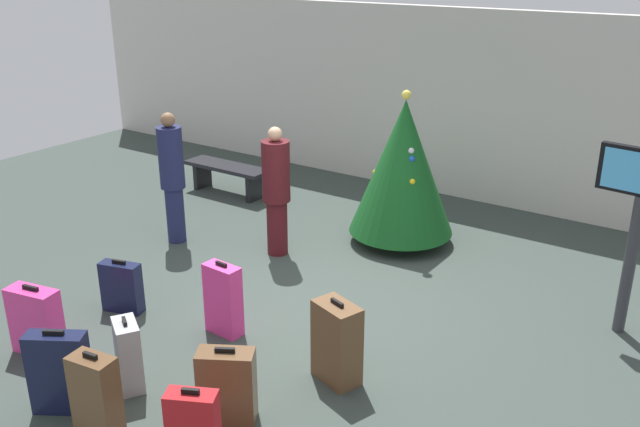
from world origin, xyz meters
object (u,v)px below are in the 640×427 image
waiting_bench (227,172)px  suitcase_3 (122,287)px  suitcase_2 (128,355)px  suitcase_7 (60,373)px  holiday_tree (403,167)px  suitcase_1 (337,343)px  suitcase_4 (96,399)px  suitcase_5 (223,300)px  traveller_1 (276,189)px  suitcase_6 (36,321)px  flight_info_kiosk (640,208)px  traveller_0 (172,175)px  suitcase_0 (227,386)px

waiting_bench → suitcase_3: size_ratio=2.46×
suitcase_2 → suitcase_7: bearing=-111.1°
holiday_tree → suitcase_1: size_ratio=2.54×
suitcase_4 → suitcase_5: (-0.28, 1.81, -0.00)m
traveller_1 → suitcase_4: 3.87m
suitcase_3 → suitcase_6: suitcase_6 is taller
suitcase_7 → suitcase_3: bearing=122.9°
suitcase_1 → suitcase_6: (-2.66, -1.25, -0.05)m
flight_info_kiosk → waiting_bench: size_ratio=1.31×
traveller_0 → suitcase_5: traveller_0 is taller
suitcase_3 → waiting_bench: bearing=114.6°
suitcase_0 → suitcase_3: 2.33m
holiday_tree → traveller_1: 1.68m
traveller_0 → suitcase_6: (0.88, -2.73, -0.60)m
traveller_0 → suitcase_1: 3.87m
suitcase_0 → suitcase_1: bearing=66.7°
waiting_bench → suitcase_7: size_ratio=1.91×
traveller_0 → suitcase_1: (3.54, -1.48, -0.55)m
holiday_tree → suitcase_2: (-0.45, -4.29, -0.73)m
holiday_tree → traveller_1: size_ratio=1.23×
waiting_bench → traveller_1: bearing=-33.8°
flight_info_kiosk → suitcase_6: flight_info_kiosk is taller
suitcase_5 → waiting_bench: bearing=131.0°
waiting_bench → suitcase_5: size_ratio=1.87×
suitcase_5 → suitcase_6: size_ratio=1.11×
suitcase_0 → flight_info_kiosk: bearing=54.9°
suitcase_5 → suitcase_0: bearing=-47.1°
suitcase_1 → suitcase_3: bearing=-175.0°
traveller_1 → suitcase_7: (0.48, -3.61, -0.51)m
suitcase_0 → traveller_0: bearing=141.4°
holiday_tree → traveller_0: size_ratio=1.17×
holiday_tree → suitcase_7: size_ratio=2.65×
suitcase_0 → suitcase_1: suitcase_1 is taller
suitcase_1 → suitcase_5: bearing=178.2°
traveller_0 → traveller_1: (1.37, 0.45, -0.05)m
suitcase_6 → traveller_1: bearing=81.2°
suitcase_0 → suitcase_6: bearing=-173.6°
suitcase_6 → holiday_tree: bearing=69.6°
suitcase_0 → suitcase_1: 1.09m
flight_info_kiosk → traveller_0: size_ratio=1.10×
holiday_tree → traveller_0: (-2.51, -1.67, -0.12)m
traveller_1 → suitcase_4: (1.05, -3.69, -0.50)m
suitcase_0 → holiday_tree: bearing=98.1°
holiday_tree → suitcase_2: holiday_tree is taller
traveller_1 → suitcase_5: size_ratio=2.11×
flight_info_kiosk → suitcase_7: 5.53m
suitcase_5 → suitcase_6: (-1.26, -1.29, -0.04)m
suitcase_6 → suitcase_5: bearing=45.9°
traveller_0 → traveller_1: bearing=18.2°
flight_info_kiosk → suitcase_2: 5.01m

